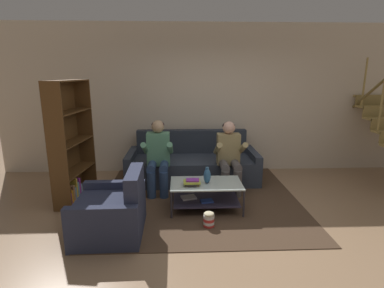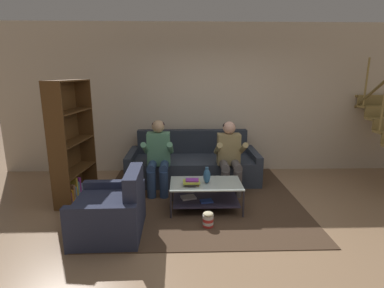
{
  "view_description": "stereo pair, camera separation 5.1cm",
  "coord_description": "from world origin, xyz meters",
  "px_view_note": "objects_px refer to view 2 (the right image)",
  "views": [
    {
      "loc": [
        -0.65,
        -3.53,
        1.98
      ],
      "look_at": [
        -0.46,
        0.95,
        0.9
      ],
      "focal_mm": 28.0,
      "sensor_mm": 36.0,
      "label": 1
    },
    {
      "loc": [
        -0.6,
        -3.53,
        1.98
      ],
      "look_at": [
        -0.46,
        0.95,
        0.9
      ],
      "focal_mm": 28.0,
      "sensor_mm": 36.0,
      "label": 2
    }
  ],
  "objects_px": {
    "couch": "(193,165)",
    "person_seated_left": "(158,154)",
    "vase": "(207,176)",
    "person_seated_right": "(230,154)",
    "armchair": "(112,212)",
    "book_stack": "(192,182)",
    "bookshelf": "(70,153)",
    "popcorn_tub": "(208,219)",
    "coffee_table": "(205,192)"
  },
  "relations": [
    {
      "from": "couch",
      "to": "vase",
      "type": "height_order",
      "value": "couch"
    },
    {
      "from": "book_stack",
      "to": "bookshelf",
      "type": "bearing_deg",
      "value": 164.64
    },
    {
      "from": "person_seated_right",
      "to": "popcorn_tub",
      "type": "relative_size",
      "value": 5.66
    },
    {
      "from": "couch",
      "to": "person_seated_right",
      "type": "height_order",
      "value": "person_seated_right"
    },
    {
      "from": "couch",
      "to": "popcorn_tub",
      "type": "distance_m",
      "value": 1.82
    },
    {
      "from": "vase",
      "to": "popcorn_tub",
      "type": "xyz_separation_m",
      "value": [
        -0.02,
        -0.51,
        -0.42
      ]
    },
    {
      "from": "person_seated_left",
      "to": "book_stack",
      "type": "relative_size",
      "value": 5.0
    },
    {
      "from": "person_seated_right",
      "to": "vase",
      "type": "bearing_deg",
      "value": -121.17
    },
    {
      "from": "person_seated_left",
      "to": "vase",
      "type": "xyz_separation_m",
      "value": [
        0.75,
        -0.72,
        -0.13
      ]
    },
    {
      "from": "vase",
      "to": "book_stack",
      "type": "xyz_separation_m",
      "value": [
        -0.22,
        -0.08,
        -0.07
      ]
    },
    {
      "from": "coffee_table",
      "to": "armchair",
      "type": "xyz_separation_m",
      "value": [
        -1.22,
        -0.63,
        0.01
      ]
    },
    {
      "from": "person_seated_left",
      "to": "popcorn_tub",
      "type": "xyz_separation_m",
      "value": [
        0.73,
        -1.23,
        -0.56
      ]
    },
    {
      "from": "person_seated_left",
      "to": "armchair",
      "type": "relative_size",
      "value": 1.3
    },
    {
      "from": "book_stack",
      "to": "popcorn_tub",
      "type": "xyz_separation_m",
      "value": [
        0.2,
        -0.43,
        -0.35
      ]
    },
    {
      "from": "couch",
      "to": "vase",
      "type": "distance_m",
      "value": 1.32
    },
    {
      "from": "person_seated_left",
      "to": "coffee_table",
      "type": "relative_size",
      "value": 1.17
    },
    {
      "from": "vase",
      "to": "armchair",
      "type": "xyz_separation_m",
      "value": [
        -1.24,
        -0.62,
        -0.25
      ]
    },
    {
      "from": "vase",
      "to": "popcorn_tub",
      "type": "relative_size",
      "value": 1.16
    },
    {
      "from": "person_seated_right",
      "to": "armchair",
      "type": "bearing_deg",
      "value": -141.31
    },
    {
      "from": "person_seated_left",
      "to": "bookshelf",
      "type": "height_order",
      "value": "bookshelf"
    },
    {
      "from": "vase",
      "to": "armchair",
      "type": "relative_size",
      "value": 0.26
    },
    {
      "from": "vase",
      "to": "popcorn_tub",
      "type": "height_order",
      "value": "vase"
    },
    {
      "from": "person_seated_right",
      "to": "coffee_table",
      "type": "height_order",
      "value": "person_seated_right"
    },
    {
      "from": "couch",
      "to": "book_stack",
      "type": "xyz_separation_m",
      "value": [
        -0.06,
        -1.37,
        0.17
      ]
    },
    {
      "from": "armchair",
      "to": "popcorn_tub",
      "type": "relative_size",
      "value": 4.44
    },
    {
      "from": "vase",
      "to": "bookshelf",
      "type": "relative_size",
      "value": 0.13
    },
    {
      "from": "couch",
      "to": "armchair",
      "type": "xyz_separation_m",
      "value": [
        -1.08,
        -1.91,
        -0.01
      ]
    },
    {
      "from": "coffee_table",
      "to": "book_stack",
      "type": "distance_m",
      "value": 0.29
    },
    {
      "from": "bookshelf",
      "to": "person_seated_right",
      "type": "bearing_deg",
      "value": 6.37
    },
    {
      "from": "vase",
      "to": "bookshelf",
      "type": "bearing_deg",
      "value": 168.23
    },
    {
      "from": "bookshelf",
      "to": "popcorn_tub",
      "type": "relative_size",
      "value": 8.96
    },
    {
      "from": "person_seated_left",
      "to": "bookshelf",
      "type": "xyz_separation_m",
      "value": [
        -1.34,
        -0.28,
        0.11
      ]
    },
    {
      "from": "person_seated_left",
      "to": "coffee_table",
      "type": "distance_m",
      "value": 1.09
    },
    {
      "from": "person_seated_right",
      "to": "popcorn_tub",
      "type": "height_order",
      "value": "person_seated_right"
    },
    {
      "from": "coffee_table",
      "to": "popcorn_tub",
      "type": "bearing_deg",
      "value": -89.63
    },
    {
      "from": "coffee_table",
      "to": "vase",
      "type": "height_order",
      "value": "vase"
    },
    {
      "from": "couch",
      "to": "person_seated_left",
      "type": "bearing_deg",
      "value": -136.3
    },
    {
      "from": "armchair",
      "to": "person_seated_left",
      "type": "bearing_deg",
      "value": 70.08
    },
    {
      "from": "coffee_table",
      "to": "vase",
      "type": "relative_size",
      "value": 4.28
    },
    {
      "from": "couch",
      "to": "armchair",
      "type": "bearing_deg",
      "value": -119.49
    },
    {
      "from": "armchair",
      "to": "book_stack",
      "type": "bearing_deg",
      "value": 28.12
    },
    {
      "from": "couch",
      "to": "popcorn_tub",
      "type": "bearing_deg",
      "value": -85.56
    },
    {
      "from": "couch",
      "to": "coffee_table",
      "type": "xyz_separation_m",
      "value": [
        0.14,
        -1.28,
        -0.02
      ]
    },
    {
      "from": "popcorn_tub",
      "to": "coffee_table",
      "type": "bearing_deg",
      "value": 90.37
    },
    {
      "from": "person_seated_right",
      "to": "bookshelf",
      "type": "height_order",
      "value": "bookshelf"
    },
    {
      "from": "book_stack",
      "to": "armchair",
      "type": "relative_size",
      "value": 0.26
    },
    {
      "from": "bookshelf",
      "to": "armchair",
      "type": "relative_size",
      "value": 2.02
    },
    {
      "from": "couch",
      "to": "coffee_table",
      "type": "distance_m",
      "value": 1.28
    },
    {
      "from": "bookshelf",
      "to": "vase",
      "type": "bearing_deg",
      "value": -11.77
    },
    {
      "from": "coffee_table",
      "to": "bookshelf",
      "type": "relative_size",
      "value": 0.55
    }
  ]
}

